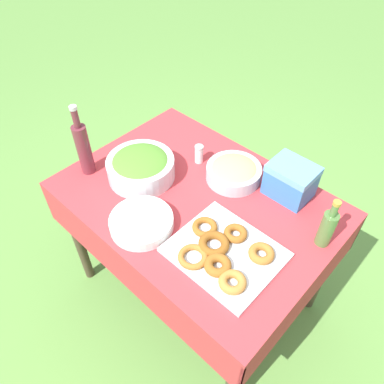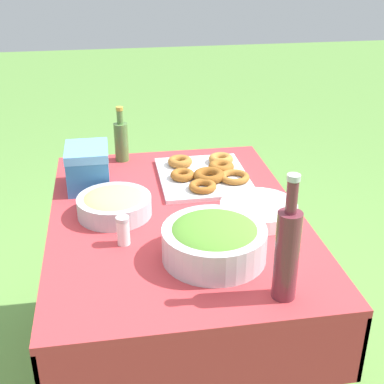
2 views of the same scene
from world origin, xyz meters
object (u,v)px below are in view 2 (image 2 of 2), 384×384
Objects in this scene: olive_oil_bottle at (121,140)px; cooler_box at (88,167)px; wine_bottle at (287,251)px; donut_platter at (206,174)px; plate_stack at (258,210)px; salad_bowl at (214,240)px; pasta_bowl at (114,204)px.

cooler_box is at bearing -28.83° from olive_oil_bottle.
cooler_box is at bearing -146.38° from wine_bottle.
donut_platter is 1.72× the size of olive_oil_bottle.
donut_platter is at bearing -160.63° from plate_stack.
olive_oil_bottle is 1.08m from wine_bottle.
salad_bowl is at bearing 33.39° from cooler_box.
pasta_bowl is 1.30× the size of cooler_box.
plate_stack is 0.46m from wine_bottle.
cooler_box reaches higher than plate_stack.
salad_bowl reaches higher than donut_platter.
pasta_bowl is 0.97× the size of plate_stack.
plate_stack is at bearing 79.10° from pasta_bowl.
donut_platter is 1.54× the size of plate_stack.
olive_oil_bottle is at bearing -163.90° from salad_bowl.
cooler_box is at bearing -120.29° from plate_stack.
salad_bowl is 0.87× the size of wine_bottle.
olive_oil_bottle is at bearing 174.33° from pasta_bowl.
olive_oil_bottle is at bearing -159.68° from wine_bottle.
cooler_box is (-0.56, -0.37, 0.02)m from salad_bowl.
donut_platter is 2.07× the size of cooler_box.
olive_oil_bottle is 1.20× the size of cooler_box.
salad_bowl is 0.57m from donut_platter.
plate_stack is (-0.23, 0.20, -0.04)m from salad_bowl.
donut_platter is 0.40m from olive_oil_bottle.
donut_platter is at bearing 171.66° from salad_bowl.
pasta_bowl is 0.71× the size of wine_bottle.
pasta_bowl is at bearing -100.90° from plate_stack.
salad_bowl is 1.59× the size of cooler_box.
donut_platter is 0.78m from wine_bottle.
wine_bottle is (0.53, 0.42, 0.10)m from pasta_bowl.
wine_bottle is (1.01, 0.38, 0.05)m from olive_oil_bottle.
salad_bowl is 0.30m from plate_stack.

